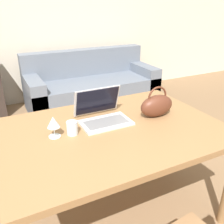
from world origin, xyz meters
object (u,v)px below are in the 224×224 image
Objects in this scene: handbag at (157,105)px; couch at (92,87)px; laptop at (102,112)px; wine_glass at (53,123)px; drinking_glass at (72,128)px.

couch is at bearing 81.27° from handbag.
couch is 2.16m from handbag.
laptop is (-0.70, -1.95, 0.50)m from couch.
handbag is at bearing -16.84° from laptop.
couch is 2.13m from laptop.
laptop reaches higher than wine_glass.
laptop is 0.28m from drinking_glass.
drinking_glass is (-0.25, -0.11, -0.02)m from laptop.
handbag reaches higher than laptop.
handbag reaches higher than couch.
handbag is at bearing -98.73° from couch.
drinking_glass is 0.64m from handbag.
wine_glass is 0.52× the size of handbag.
wine_glass reaches higher than drinking_glass.
couch is at bearing 62.42° from wine_glass.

